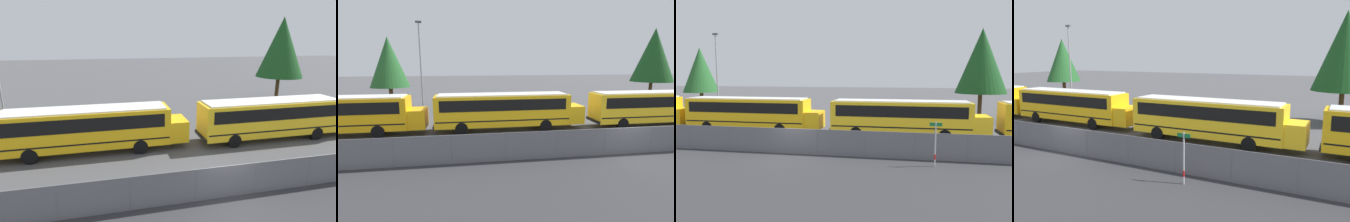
{
  "view_description": "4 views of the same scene",
  "coord_description": "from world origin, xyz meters",
  "views": [
    {
      "loc": [
        -5.37,
        -10.52,
        7.59
      ],
      "look_at": [
        -1.15,
        7.81,
        2.44
      ],
      "focal_mm": 28.0,
      "sensor_mm": 36.0,
      "label": 1
    },
    {
      "loc": [
        -10.12,
        -14.49,
        5.74
      ],
      "look_at": [
        -6.73,
        6.74,
        1.72
      ],
      "focal_mm": 28.0,
      "sensor_mm": 36.0,
      "label": 2
    },
    {
      "loc": [
        7.25,
        -20.35,
        5.39
      ],
      "look_at": [
        1.88,
        7.72,
        2.04
      ],
      "focal_mm": 35.0,
      "sensor_mm": 36.0,
      "label": 3
    },
    {
      "loc": [
        15.78,
        -14.85,
        6.15
      ],
      "look_at": [
        4.17,
        7.9,
        1.93
      ],
      "focal_mm": 35.0,
      "sensor_mm": 36.0,
      "label": 4
    }
  ],
  "objects": [
    {
      "name": "fence",
      "position": [
        -0.0,
        -0.0,
        0.88
      ],
      "size": [
        65.71,
        0.07,
        1.72
      ],
      "color": "#9EA0A5",
      "rests_on": "ground_plane"
    },
    {
      "name": "ground_plane",
      "position": [
        0.0,
        0.0,
        0.0
      ],
      "size": [
        200.0,
        200.0,
        0.0
      ],
      "primitive_type": "plane",
      "color": "#4C4C4F"
    },
    {
      "name": "street_sign",
      "position": [
        8.94,
        -1.26,
        1.39
      ],
      "size": [
        0.7,
        0.09,
        2.6
      ],
      "color": "#B7B7BC",
      "rests_on": "ground_plane"
    },
    {
      "name": "tree_0",
      "position": [
        15.29,
        18.07,
        6.66
      ],
      "size": [
        5.47,
        5.47,
        10.23
      ],
      "color": "#51381E",
      "rests_on": "ground_plane"
    },
    {
      "name": "light_pole",
      "position": [
        -14.61,
        14.73,
        5.36
      ],
      "size": [
        0.6,
        0.24,
        9.92
      ],
      "color": "gray",
      "rests_on": "ground_plane"
    },
    {
      "name": "school_bus_1",
      "position": [
        -6.68,
        7.21,
        1.87
      ],
      "size": [
        12.69,
        2.47,
        3.13
      ],
      "color": "yellow",
      "rests_on": "ground_plane"
    },
    {
      "name": "tree_1",
      "position": [
        -18.48,
        17.25,
        5.71
      ],
      "size": [
        4.32,
        4.32,
        8.54
      ],
      "color": "#51381E",
      "rests_on": "ground_plane"
    },
    {
      "name": "school_bus_2",
      "position": [
        7.04,
        6.74,
        1.87
      ],
      "size": [
        12.69,
        2.47,
        3.13
      ],
      "color": "yellow",
      "rests_on": "ground_plane"
    }
  ]
}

